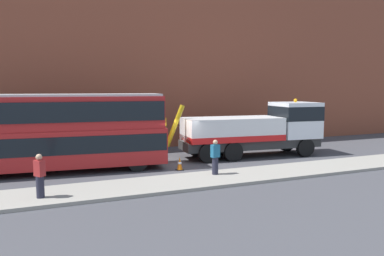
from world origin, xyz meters
The scene contains 8 objects.
ground_plane centered at (0.00, 0.00, 0.00)m, with size 120.00×120.00×0.00m, color #424247.
near_kerb centered at (0.00, -4.20, 0.07)m, with size 60.00×2.80×0.15m, color gray.
building_facade centered at (0.00, 6.72, 8.07)m, with size 60.00×1.50×16.00m.
recovery_tow_truck centered at (5.75, 0.45, 1.76)m, with size 10.23×3.43×3.67m.
double_decker_bus centered at (-6.27, 0.50, 2.23)m, with size 11.19×3.52×4.06m.
pedestrian_onlooker centered at (-7.24, -4.56, 0.99)m, with size 0.44×0.48×1.71m.
pedestrian_bystander centered at (0.70, -3.66, 0.99)m, with size 0.44×0.35×1.71m.
traffic_cone_near_bus centered at (-0.34, -1.52, 0.34)m, with size 0.36×0.36×0.72m.
Camera 1 is at (-7.19, -19.65, 4.37)m, focal length 34.62 mm.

